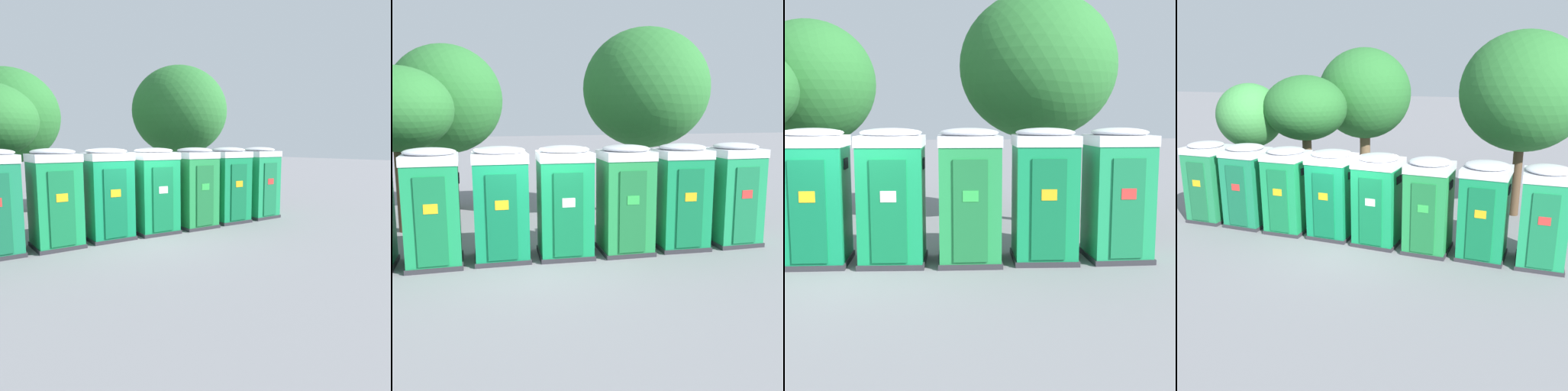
# 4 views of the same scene
# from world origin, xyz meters

# --- Properties ---
(ground_plane) EXTENTS (120.00, 120.00, 0.00)m
(ground_plane) POSITION_xyz_m (0.00, 0.00, 0.00)
(ground_plane) COLOR slate
(portapotty_2) EXTENTS (1.21, 1.24, 2.54)m
(portapotty_2) POSITION_xyz_m (-2.12, 0.49, 1.28)
(portapotty_2) COLOR #2D2D33
(portapotty_2) RESTS_ON ground
(portapotty_3) EXTENTS (1.29, 1.28, 2.54)m
(portapotty_3) POSITION_xyz_m (-0.69, 0.47, 1.28)
(portapotty_3) COLOR #2D2D33
(portapotty_3) RESTS_ON ground
(portapotty_4) EXTENTS (1.33, 1.31, 2.54)m
(portapotty_4) POSITION_xyz_m (0.74, 0.32, 1.28)
(portapotty_4) COLOR #2D2D33
(portapotty_4) RESTS_ON ground
(portapotty_5) EXTENTS (1.26, 1.28, 2.54)m
(portapotty_5) POSITION_xyz_m (2.17, 0.18, 1.28)
(portapotty_5) COLOR #2D2D33
(portapotty_5) RESTS_ON ground
(portapotty_6) EXTENTS (1.31, 1.31, 2.54)m
(portapotty_6) POSITION_xyz_m (3.61, 0.15, 1.28)
(portapotty_6) COLOR #2D2D33
(portapotty_6) RESTS_ON ground
(portapotty_7) EXTENTS (1.21, 1.24, 2.54)m
(portapotty_7) POSITION_xyz_m (5.04, 0.08, 1.28)
(portapotty_7) COLOR #2D2D33
(portapotty_7) RESTS_ON ground
(street_tree_0) EXTENTS (3.74, 3.74, 5.51)m
(street_tree_0) POSITION_xyz_m (-1.70, 6.68, 3.69)
(street_tree_0) COLOR brown
(street_tree_0) RESTS_ON ground
(street_tree_1) EXTENTS (2.97, 2.97, 4.50)m
(street_tree_1) POSITION_xyz_m (-2.98, 3.76, 3.33)
(street_tree_1) COLOR brown
(street_tree_1) RESTS_ON ground
(street_tree_2) EXTENTS (4.00, 4.00, 5.89)m
(street_tree_2) POSITION_xyz_m (4.38, 4.02, 4.02)
(street_tree_2) COLOR #4C3826
(street_tree_2) RESTS_ON ground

